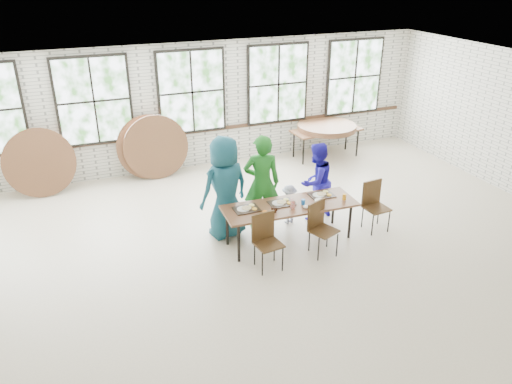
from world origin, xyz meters
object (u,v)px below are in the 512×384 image
chair_near_right (320,224)px  dining_table (290,207)px  chair_near_left (266,236)px  storage_table (326,131)px

chair_near_right → dining_table: bearing=100.6°
chair_near_left → storage_table: size_ratio=0.52×
chair_near_left → chair_near_right: bearing=-4.4°
storage_table → dining_table: bearing=-130.9°
dining_table → chair_near_left: 0.92m
chair_near_right → storage_table: size_ratio=0.52×
dining_table → chair_near_left: (-0.71, -0.57, -0.13)m
dining_table → chair_near_left: chair_near_left is taller
chair_near_right → storage_table: 4.72m
dining_table → storage_table: same height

